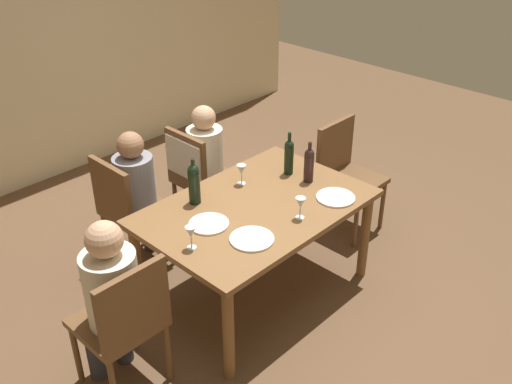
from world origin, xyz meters
TOP-DOWN VIEW (x-y plane):
  - ground_plane at (0.00, 0.00)m, footprint 10.00×10.00m
  - rear_room_partition at (0.00, 2.71)m, footprint 6.40×0.12m
  - dining_table at (0.00, 0.00)m, footprint 1.52×1.02m
  - chair_far_right at (0.22, 0.89)m, footprint 0.46×0.44m
  - chair_far_left at (-0.43, 0.89)m, footprint 0.44×0.44m
  - chair_left_end at (-1.14, -0.09)m, footprint 0.44×0.44m
  - chair_right_end at (1.14, 0.09)m, footprint 0.44×0.44m
  - person_woman_host at (0.37, 0.89)m, footprint 0.33×0.29m
  - person_man_bearded at (-0.32, 0.89)m, footprint 0.33×0.29m
  - person_man_guest at (-1.14, 0.03)m, footprint 0.31×0.35m
  - wine_bottle_tall_green at (0.49, -0.04)m, footprint 0.07×0.07m
  - wine_bottle_dark_red at (0.49, 0.14)m, footprint 0.07×0.07m
  - wine_bottle_short_olive at (-0.26, 0.32)m, footprint 0.08×0.08m
  - wine_glass_near_left at (-0.62, -0.06)m, footprint 0.07×0.07m
  - wine_glass_centre at (0.14, 0.27)m, footprint 0.07×0.07m
  - wine_glass_near_right at (0.08, -0.31)m, footprint 0.07×0.07m
  - dinner_plate_host at (0.44, -0.33)m, footprint 0.27×0.27m
  - dinner_plate_guest_left at (-0.38, 0.05)m, footprint 0.26×0.26m
  - dinner_plate_guest_right at (-0.31, -0.26)m, footprint 0.27×0.27m

SIDE VIEW (x-z plane):
  - ground_plane at x=0.00m, z-range 0.00..0.00m
  - chair_far_left at x=-0.43m, z-range 0.07..0.99m
  - chair_left_end at x=-1.14m, z-range 0.07..0.99m
  - chair_right_end at x=1.14m, z-range 0.07..0.99m
  - chair_far_right at x=0.22m, z-range 0.13..1.05m
  - person_woman_host at x=0.37m, z-range 0.09..1.18m
  - person_man_bearded at x=-0.32m, z-range 0.09..1.19m
  - dining_table at x=0.00m, z-range 0.28..1.02m
  - person_man_guest at x=-1.14m, z-range 0.09..1.22m
  - dinner_plate_host at x=0.44m, z-range 0.73..0.75m
  - dinner_plate_guest_left at x=-0.38m, z-range 0.73..0.75m
  - dinner_plate_guest_right at x=-0.31m, z-range 0.73..0.75m
  - wine_glass_near_left at x=-0.62m, z-range 0.77..0.92m
  - wine_glass_centre at x=0.14m, z-range 0.77..0.92m
  - wine_glass_near_right at x=0.08m, z-range 0.77..0.92m
  - wine_bottle_tall_green at x=0.49m, z-range 0.72..1.02m
  - wine_bottle_dark_red at x=0.49m, z-range 0.71..1.04m
  - wine_bottle_short_olive at x=-0.26m, z-range 0.72..1.05m
  - rear_room_partition at x=0.00m, z-range 0.00..2.70m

